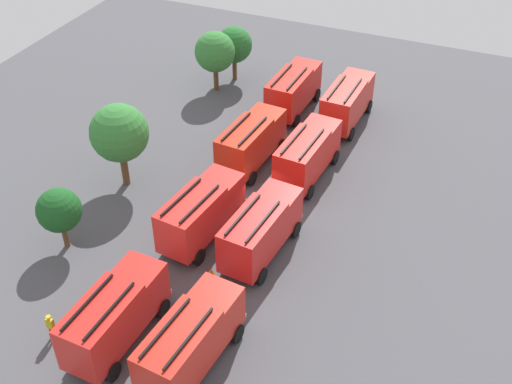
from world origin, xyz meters
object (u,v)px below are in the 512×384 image
object	(u,v)px
fire_truck_2	(308,153)
traffic_cone_1	(158,360)
firefighter_0	(361,88)
fire_truck_3	(347,101)
fire_truck_5	(201,212)
tree_2	(215,52)
tree_1	(119,133)
fire_truck_6	(251,141)
fire_truck_4	(115,314)
tree_3	(234,45)
firefighter_1	(51,326)
fire_truck_0	(191,340)
fire_truck_7	(293,89)
tree_0	(59,210)
fire_truck_1	(261,229)
traffic_cone_0	(211,272)

from	to	relation	value
fire_truck_2	traffic_cone_1	distance (m)	19.39
firefighter_0	traffic_cone_1	distance (m)	32.58
fire_truck_2	fire_truck_3	world-z (taller)	same
fire_truck_5	tree_2	distance (m)	20.34
tree_2	tree_1	bearing A→B (deg)	-179.47
fire_truck_6	tree_1	size ratio (longest dim) A/B	1.14
fire_truck_2	firefighter_0	size ratio (longest dim) A/B	4.15
fire_truck_4	tree_3	bearing A→B (deg)	15.31
firefighter_0	tree_2	world-z (taller)	tree_2
firefighter_1	tree_2	xyz separation A→B (m)	(29.52, 4.20, 2.77)
fire_truck_4	firefighter_0	world-z (taller)	fire_truck_4
fire_truck_0	firefighter_1	bearing A→B (deg)	104.87
fire_truck_0	fire_truck_7	world-z (taller)	same
fire_truck_3	tree_2	distance (m)	12.71
tree_3	traffic_cone_1	size ratio (longest dim) A/B	7.84
firefighter_1	tree_2	bearing A→B (deg)	6.12
fire_truck_0	tree_0	distance (m)	13.14
fire_truck_0	fire_truck_6	world-z (taller)	same
fire_truck_0	firefighter_0	size ratio (longest dim) A/B	4.17
fire_truck_1	traffic_cone_0	distance (m)	4.09
fire_truck_6	traffic_cone_1	world-z (taller)	fire_truck_6
firefighter_1	fire_truck_0	bearing A→B (deg)	-82.48
firefighter_0	firefighter_1	world-z (taller)	firefighter_0
firefighter_0	fire_truck_2	bearing A→B (deg)	84.58
traffic_cone_1	fire_truck_4	bearing A→B (deg)	78.47
tree_1	tree_3	distance (m)	18.14
firefighter_1	tree_3	distance (m)	32.42
traffic_cone_1	fire_truck_2	bearing A→B (deg)	-4.80
firefighter_1	traffic_cone_1	distance (m)	6.40
fire_truck_3	tree_3	distance (m)	12.52
fire_truck_2	fire_truck_7	world-z (taller)	same
fire_truck_2	tree_3	world-z (taller)	tree_3
traffic_cone_0	fire_truck_4	bearing A→B (deg)	159.46
fire_truck_1	tree_1	distance (m)	12.69
fire_truck_4	traffic_cone_0	size ratio (longest dim) A/B	12.23
tree_3	traffic_cone_1	bearing A→B (deg)	-162.58
fire_truck_4	traffic_cone_1	size ratio (longest dim) A/B	11.14
traffic_cone_0	tree_0	bearing A→B (deg)	97.35
fire_truck_5	fire_truck_3	bearing A→B (deg)	-7.83
fire_truck_1	tree_0	bearing A→B (deg)	114.79
firefighter_1	traffic_cone_0	size ratio (longest dim) A/B	2.93
fire_truck_7	traffic_cone_1	xyz separation A→B (m)	(-27.96, -2.74, -1.83)
fire_truck_6	tree_3	xyz separation A→B (m)	(12.28, 7.02, 1.30)
fire_truck_2	fire_truck_3	xyz separation A→B (m)	(8.56, -0.44, 0.00)
fire_truck_4	fire_truck_7	world-z (taller)	same
firefighter_1	fire_truck_3	bearing A→B (deg)	-18.34
fire_truck_6	tree_0	world-z (taller)	tree_0
fire_truck_1	firefighter_1	size ratio (longest dim) A/B	4.22
fire_truck_1	fire_truck_5	world-z (taller)	same
firefighter_0	traffic_cone_1	size ratio (longest dim) A/B	2.71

